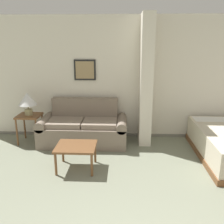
# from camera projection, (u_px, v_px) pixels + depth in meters

# --- Properties ---
(wall_back) EXTENTS (7.48, 0.16, 2.60)m
(wall_back) POSITION_uv_depth(u_px,v_px,m) (147.00, 79.00, 5.36)
(wall_back) COLOR silver
(wall_back) RESTS_ON ground_plane
(wall_partition_pillar) EXTENTS (0.24, 0.59, 2.60)m
(wall_partition_pillar) POSITION_uv_depth(u_px,v_px,m) (146.00, 81.00, 5.02)
(wall_partition_pillar) COLOR silver
(wall_partition_pillar) RESTS_ON ground_plane
(couch) EXTENTS (1.80, 0.84, 0.90)m
(couch) POSITION_uv_depth(u_px,v_px,m) (84.00, 128.00, 5.23)
(couch) COLOR gray
(couch) RESTS_ON ground_plane
(coffee_table) EXTENTS (0.65, 0.56, 0.41)m
(coffee_table) POSITION_uv_depth(u_px,v_px,m) (76.00, 148.00, 4.12)
(coffee_table) COLOR brown
(coffee_table) RESTS_ON ground_plane
(side_table) EXTENTS (0.46, 0.46, 0.60)m
(side_table) POSITION_uv_depth(u_px,v_px,m) (29.00, 119.00, 5.20)
(side_table) COLOR brown
(side_table) RESTS_ON ground_plane
(table_lamp) EXTENTS (0.38, 0.38, 0.47)m
(table_lamp) POSITION_uv_depth(u_px,v_px,m) (28.00, 100.00, 5.08)
(table_lamp) COLOR tan
(table_lamp) RESTS_ON side_table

